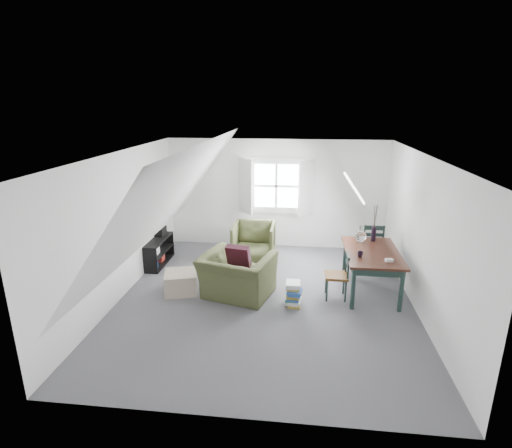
# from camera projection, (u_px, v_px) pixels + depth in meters

# --- Properties ---
(floor) EXTENTS (5.50, 5.50, 0.00)m
(floor) POSITION_uv_depth(u_px,v_px,m) (265.00, 299.00, 6.94)
(floor) COLOR #515156
(floor) RESTS_ON ground
(ceiling) EXTENTS (5.50, 5.50, 0.00)m
(ceiling) POSITION_uv_depth(u_px,v_px,m) (266.00, 155.00, 6.20)
(ceiling) COLOR white
(ceiling) RESTS_ON wall_back
(wall_back) EXTENTS (5.00, 0.00, 5.00)m
(wall_back) POSITION_uv_depth(u_px,v_px,m) (276.00, 194.00, 9.18)
(wall_back) COLOR white
(wall_back) RESTS_ON ground
(wall_front) EXTENTS (5.00, 0.00, 5.00)m
(wall_front) POSITION_uv_depth(u_px,v_px,m) (240.00, 316.00, 3.96)
(wall_front) COLOR white
(wall_front) RESTS_ON ground
(wall_left) EXTENTS (0.00, 5.50, 5.50)m
(wall_left) POSITION_uv_depth(u_px,v_px,m) (120.00, 226.00, 6.84)
(wall_left) COLOR white
(wall_left) RESTS_ON ground
(wall_right) EXTENTS (0.00, 5.50, 5.50)m
(wall_right) POSITION_uv_depth(u_px,v_px,m) (423.00, 237.00, 6.30)
(wall_right) COLOR white
(wall_right) RESTS_ON ground
(slope_left) EXTENTS (3.19, 5.50, 4.48)m
(slope_left) POSITION_uv_depth(u_px,v_px,m) (172.00, 198.00, 6.58)
(slope_left) COLOR white
(slope_left) RESTS_ON wall_left
(slope_right) EXTENTS (3.19, 5.50, 4.48)m
(slope_right) POSITION_uv_depth(u_px,v_px,m) (364.00, 203.00, 6.25)
(slope_right) COLOR white
(slope_right) RESTS_ON wall_right
(dormer_window) EXTENTS (1.71, 0.35, 1.30)m
(dormer_window) POSITION_uv_depth(u_px,v_px,m) (276.00, 186.00, 9.05)
(dormer_window) COLOR white
(dormer_window) RESTS_ON wall_back
(skylight) EXTENTS (0.35, 0.75, 0.47)m
(skylight) POSITION_uv_depth(u_px,v_px,m) (354.00, 188.00, 7.49)
(skylight) COLOR white
(skylight) RESTS_ON slope_right
(armchair_near) EXTENTS (1.41, 1.31, 0.76)m
(armchair_near) POSITION_uv_depth(u_px,v_px,m) (238.00, 295.00, 7.08)
(armchair_near) COLOR #3E4423
(armchair_near) RESTS_ON floor
(armchair_far) EXTENTS (0.88, 0.90, 0.82)m
(armchair_far) POSITION_uv_depth(u_px,v_px,m) (254.00, 259.00, 8.69)
(armchair_far) COLOR #3E4423
(armchair_far) RESTS_ON floor
(throw_pillow) EXTENTS (0.46, 0.32, 0.43)m
(throw_pillow) POSITION_uv_depth(u_px,v_px,m) (238.00, 256.00, 7.02)
(throw_pillow) COLOR #370F1C
(throw_pillow) RESTS_ON armchair_near
(ottoman) EXTENTS (0.69, 0.69, 0.37)m
(ottoman) POSITION_uv_depth(u_px,v_px,m) (181.00, 282.00, 7.17)
(ottoman) COLOR tan
(ottoman) RESTS_ON floor
(dining_table) EXTENTS (0.93, 1.55, 0.77)m
(dining_table) POSITION_uv_depth(u_px,v_px,m) (372.00, 257.00, 7.04)
(dining_table) COLOR black
(dining_table) RESTS_ON floor
(demijohn) EXTENTS (0.21, 0.21, 0.30)m
(demijohn) POSITION_uv_depth(u_px,v_px,m) (361.00, 236.00, 7.42)
(demijohn) COLOR silver
(demijohn) RESTS_ON dining_table
(vase_twigs) EXTENTS (0.09, 0.10, 0.70)m
(vase_twigs) POSITION_uv_depth(u_px,v_px,m) (374.00, 233.00, 7.48)
(vase_twigs) COLOR black
(vase_twigs) RESTS_ON dining_table
(cup) EXTENTS (0.10, 0.10, 0.09)m
(cup) POSITION_uv_depth(u_px,v_px,m) (360.00, 257.00, 6.76)
(cup) COLOR black
(cup) RESTS_ON dining_table
(paper_box) EXTENTS (0.13, 0.10, 0.04)m
(paper_box) POSITION_uv_depth(u_px,v_px,m) (389.00, 260.00, 6.56)
(paper_box) COLOR white
(paper_box) RESTS_ON dining_table
(dining_chair_far) EXTENTS (0.46, 0.46, 0.97)m
(dining_chair_far) POSITION_uv_depth(u_px,v_px,m) (371.00, 245.00, 8.09)
(dining_chair_far) COLOR brown
(dining_chair_far) RESTS_ON floor
(dining_chair_near) EXTENTS (0.39, 0.39, 0.82)m
(dining_chair_near) POSITION_uv_depth(u_px,v_px,m) (338.00, 275.00, 6.88)
(dining_chair_near) COLOR brown
(dining_chair_near) RESTS_ON floor
(media_shelf) EXTENTS (0.36, 1.07, 0.55)m
(media_shelf) POSITION_uv_depth(u_px,v_px,m) (157.00, 253.00, 8.36)
(media_shelf) COLOR black
(media_shelf) RESTS_ON floor
(electronics_box) EXTENTS (0.21, 0.27, 0.20)m
(electronics_box) POSITION_uv_depth(u_px,v_px,m) (161.00, 231.00, 8.52)
(electronics_box) COLOR black
(electronics_box) RESTS_ON media_shelf
(magazine_stack) EXTENTS (0.30, 0.36, 0.41)m
(magazine_stack) POSITION_uv_depth(u_px,v_px,m) (293.00, 294.00, 6.69)
(magazine_stack) COLOR #B29933
(magazine_stack) RESTS_ON floor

